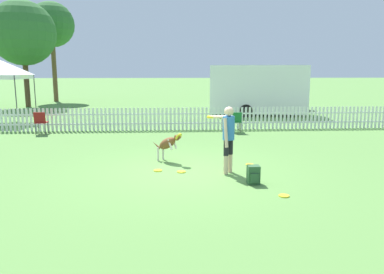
% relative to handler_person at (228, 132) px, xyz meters
% --- Properties ---
extents(ground_plane, '(240.00, 240.00, 0.00)m').
position_rel_handler_person_xyz_m(ground_plane, '(-0.99, 0.16, -1.01)').
color(ground_plane, '#5B8C42').
extents(handler_person, '(0.66, 1.03, 1.62)m').
position_rel_handler_person_xyz_m(handler_person, '(0.00, 0.00, 0.00)').
color(handler_person, beige).
rests_on(handler_person, ground_plane).
extents(leaping_dog, '(0.86, 0.77, 0.83)m').
position_rel_handler_person_xyz_m(leaping_dog, '(-1.43, 1.23, -0.50)').
color(leaping_dog, brown).
rests_on(leaping_dog, ground_plane).
extents(frisbee_near_handler, '(0.21, 0.21, 0.02)m').
position_rel_handler_person_xyz_m(frisbee_near_handler, '(0.86, -1.79, -0.99)').
color(frisbee_near_handler, yellow).
rests_on(frisbee_near_handler, ground_plane).
extents(frisbee_near_dog, '(0.21, 0.21, 0.02)m').
position_rel_handler_person_xyz_m(frisbee_near_dog, '(-1.69, 0.28, -0.99)').
color(frisbee_near_dog, yellow).
rests_on(frisbee_near_dog, ground_plane).
extents(frisbee_midfield, '(0.21, 0.21, 0.02)m').
position_rel_handler_person_xyz_m(frisbee_midfield, '(-1.11, 0.12, -0.99)').
color(frisbee_midfield, yellow).
rests_on(frisbee_midfield, ground_plane).
extents(frisbee_far_scatter, '(0.21, 0.21, 0.02)m').
position_rel_handler_person_xyz_m(frisbee_far_scatter, '(0.72, 0.73, -0.99)').
color(frisbee_far_scatter, yellow).
rests_on(frisbee_far_scatter, ground_plane).
extents(backpack_on_grass, '(0.26, 0.27, 0.41)m').
position_rel_handler_person_xyz_m(backpack_on_grass, '(0.44, -0.93, -0.80)').
color(backpack_on_grass, '#2D5633').
rests_on(backpack_on_grass, ground_plane).
extents(picket_fence, '(24.49, 0.04, 0.94)m').
position_rel_handler_person_xyz_m(picket_fence, '(-0.99, 6.73, -0.53)').
color(picket_fence, white).
rests_on(picket_fence, ground_plane).
extents(folding_chair_blue_left, '(0.45, 0.47, 0.88)m').
position_rel_handler_person_xyz_m(folding_chair_blue_left, '(-6.38, 6.04, -0.48)').
color(folding_chair_blue_left, '#333338').
rests_on(folding_chair_blue_left, ground_plane).
extents(folding_chair_center, '(0.49, 0.50, 0.82)m').
position_rel_handler_person_xyz_m(folding_chair_center, '(1.28, 5.98, -0.51)').
color(folding_chair_center, '#333338').
rests_on(folding_chair_center, ground_plane).
extents(equipment_trailer, '(6.10, 3.19, 2.73)m').
position_rel_handler_person_xyz_m(equipment_trailer, '(3.56, 11.89, 0.43)').
color(equipment_trailer, white).
rests_on(equipment_trailer, ground_plane).
extents(tree_left_grove, '(4.28, 4.28, 7.06)m').
position_rel_handler_person_xyz_m(tree_left_grove, '(-11.02, 17.57, 3.90)').
color(tree_left_grove, '#4C3823').
rests_on(tree_left_grove, ground_plane).
extents(tree_right_grove, '(3.48, 3.48, 7.74)m').
position_rel_handler_person_xyz_m(tree_right_grove, '(-10.44, 22.08, 4.94)').
color(tree_right_grove, brown).
rests_on(tree_right_grove, ground_plane).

